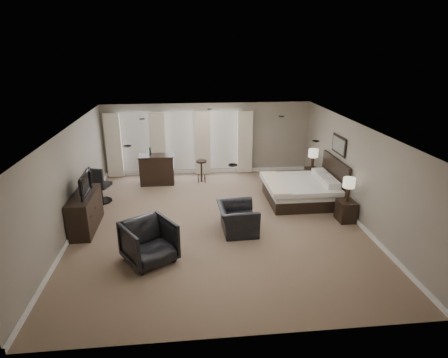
{
  "coord_description": "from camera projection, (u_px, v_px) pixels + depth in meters",
  "views": [
    {
      "loc": [
        -0.79,
        -9.13,
        4.54
      ],
      "look_at": [
        0.2,
        0.4,
        1.1
      ],
      "focal_mm": 30.0,
      "sensor_mm": 36.0,
      "label": 1
    }
  ],
  "objects": [
    {
      "name": "dresser",
      "position": [
        85.0,
        212.0,
        9.67
      ],
      "size": [
        0.53,
        1.64,
        0.96
      ],
      "primitive_type": "cube",
      "color": "black",
      "rests_on": "ground"
    },
    {
      "name": "nightstand_near",
      "position": [
        346.0,
        211.0,
        10.17
      ],
      "size": [
        0.43,
        0.53,
        0.58
      ],
      "primitive_type": "cube",
      "color": "black",
      "rests_on": "ground"
    },
    {
      "name": "bar_counter",
      "position": [
        157.0,
        169.0,
        12.82
      ],
      "size": [
        1.19,
        0.62,
        1.03
      ],
      "primitive_type": "cube",
      "color": "black",
      "rests_on": "ground"
    },
    {
      "name": "desk_chair",
      "position": [
        100.0,
        184.0,
        11.29
      ],
      "size": [
        0.73,
        0.73,
        1.15
      ],
      "primitive_type": "cube",
      "rotation": [
        0.0,
        0.0,
        2.85
      ],
      "color": "black",
      "rests_on": "ground"
    },
    {
      "name": "nightstand_far",
      "position": [
        311.0,
        176.0,
        12.89
      ],
      "size": [
        0.41,
        0.51,
        0.55
      ],
      "primitive_type": "cube",
      "color": "black",
      "rests_on": "ground"
    },
    {
      "name": "wall_art",
      "position": [
        339.0,
        145.0,
        11.06
      ],
      "size": [
        0.04,
        0.96,
        0.56
      ],
      "primitive_type": "cube",
      "color": "slate",
      "rests_on": "room"
    },
    {
      "name": "bar_stool_right",
      "position": [
        202.0,
        171.0,
        13.04
      ],
      "size": [
        0.43,
        0.43,
        0.78
      ],
      "primitive_type": "cube",
      "rotation": [
        0.0,
        0.0,
        -0.18
      ],
      "color": "black",
      "rests_on": "ground"
    },
    {
      "name": "armchair_near",
      "position": [
        237.0,
        214.0,
        9.52
      ],
      "size": [
        0.76,
        1.13,
        0.97
      ],
      "primitive_type": "imported",
      "rotation": [
        0.0,
        0.0,
        1.61
      ],
      "color": "black",
      "rests_on": "ground"
    },
    {
      "name": "armchair_far",
      "position": [
        149.0,
        240.0,
        8.17
      ],
      "size": [
        1.36,
        1.34,
        1.04
      ],
      "primitive_type": "imported",
      "rotation": [
        0.0,
        0.0,
        0.56
      ],
      "color": "black",
      "rests_on": "ground"
    },
    {
      "name": "tv",
      "position": [
        83.0,
        192.0,
        9.49
      ],
      "size": [
        0.58,
        1.01,
        0.13
      ],
      "primitive_type": "imported",
      "rotation": [
        0.0,
        0.0,
        1.57
      ],
      "color": "black",
      "rests_on": "dresser"
    },
    {
      "name": "lamp_near",
      "position": [
        348.0,
        190.0,
        9.97
      ],
      "size": [
        0.32,
        0.32,
        0.66
      ],
      "primitive_type": "cube",
      "color": "beige",
      "rests_on": "nightstand_near"
    },
    {
      "name": "window_bay",
      "position": [
        180.0,
        143.0,
        13.5
      ],
      "size": [
        5.25,
        0.2,
        2.3
      ],
      "color": "silver",
      "rests_on": "room"
    },
    {
      "name": "lamp_far",
      "position": [
        313.0,
        159.0,
        12.68
      ],
      "size": [
        0.33,
        0.33,
        0.68
      ],
      "primitive_type": "cube",
      "color": "beige",
      "rests_on": "nightstand_far"
    },
    {
      "name": "room",
      "position": [
        218.0,
        177.0,
        9.72
      ],
      "size": [
        7.6,
        8.6,
        2.64
      ],
      "color": "#78614C",
      "rests_on": "ground"
    },
    {
      "name": "bar_stool_left",
      "position": [
        167.0,
        171.0,
        13.06
      ],
      "size": [
        0.42,
        0.42,
        0.76
      ],
      "primitive_type": "cube",
      "rotation": [
        0.0,
        0.0,
        -0.18
      ],
      "color": "black",
      "rests_on": "ground"
    },
    {
      "name": "bed",
      "position": [
        299.0,
        181.0,
        11.32
      ],
      "size": [
        2.1,
        2.0,
        1.34
      ],
      "primitive_type": "cube",
      "color": "silver",
      "rests_on": "ground"
    }
  ]
}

